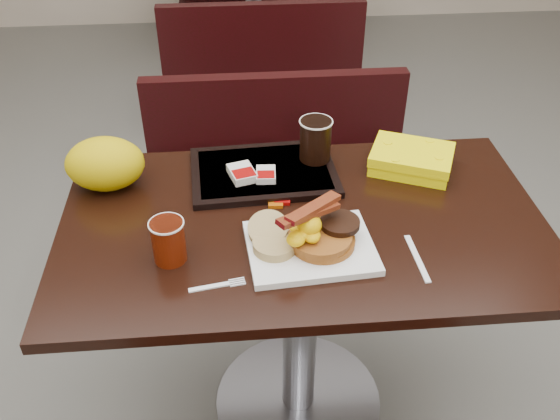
{
  "coord_description": "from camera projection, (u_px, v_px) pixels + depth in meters",
  "views": [
    {
      "loc": [
        -0.16,
        -1.19,
        1.68
      ],
      "look_at": [
        -0.06,
        -0.05,
        0.82
      ],
      "focal_mm": 39.27,
      "sensor_mm": 36.0,
      "label": 1
    }
  ],
  "objects": [
    {
      "name": "bench_far_s",
      "position": [
        261.0,
        59.0,
        3.26
      ],
      "size": [
        1.0,
        0.46,
        0.72
      ],
      "primitive_type": null,
      "color": "black",
      "rests_on": "floor"
    },
    {
      "name": "hashbrown_sleeve_right",
      "position": [
        266.0,
        175.0,
        1.63
      ],
      "size": [
        0.05,
        0.07,
        0.02
      ],
      "primitive_type": "cube",
      "rotation": [
        0.0,
        0.0,
        -0.06
      ],
      "color": "silver",
      "rests_on": "tray"
    },
    {
      "name": "clamshell",
      "position": [
        411.0,
        159.0,
        1.68
      ],
      "size": [
        0.26,
        0.23,
        0.06
      ],
      "primitive_type": "cube",
      "rotation": [
        0.0,
        0.0,
        -0.41
      ],
      "color": "#F9E904",
      "rests_on": "table_near"
    },
    {
      "name": "table_far",
      "position": [
        254.0,
        11.0,
        3.81
      ],
      "size": [
        1.2,
        0.7,
        0.75
      ],
      "primitive_type": null,
      "color": "black",
      "rests_on": "floor"
    },
    {
      "name": "coffee_cup_far",
      "position": [
        315.0,
        140.0,
        1.67
      ],
      "size": [
        0.11,
        0.11,
        0.12
      ],
      "primitive_type": "cylinder",
      "rotation": [
        0.0,
        0.0,
        0.35
      ],
      "color": "black",
      "rests_on": "tray"
    },
    {
      "name": "knife",
      "position": [
        417.0,
        258.0,
        1.4
      ],
      "size": [
        0.02,
        0.16,
        0.0
      ],
      "primitive_type": "cube",
      "rotation": [
        0.0,
        0.0,
        -1.53
      ],
      "color": "white",
      "rests_on": "table_near"
    },
    {
      "name": "bacon_strips",
      "position": [
        309.0,
        213.0,
        1.36
      ],
      "size": [
        0.18,
        0.16,
        0.01
      ],
      "primitive_type": null,
      "rotation": [
        0.0,
        0.0,
        0.61
      ],
      "color": "#4A050C",
      "rests_on": "scrambled_eggs"
    },
    {
      "name": "table_near",
      "position": [
        300.0,
        323.0,
        1.74
      ],
      "size": [
        1.2,
        0.7,
        0.75
      ],
      "primitive_type": null,
      "color": "black",
      "rests_on": "floor"
    },
    {
      "name": "muffin_top",
      "position": [
        268.0,
        229.0,
        1.42
      ],
      "size": [
        0.11,
        0.11,
        0.06
      ],
      "primitive_type": "cylinder",
      "rotation": [
        0.38,
        0.0,
        -0.2
      ],
      "color": "tan",
      "rests_on": "platter"
    },
    {
      "name": "condiment_syrup",
      "position": [
        276.0,
        204.0,
        1.56
      ],
      "size": [
        0.04,
        0.03,
        0.01
      ],
      "primitive_type": "cube",
      "rotation": [
        0.0,
        0.0,
        -0.09
      ],
      "color": "#A24506",
      "rests_on": "table_near"
    },
    {
      "name": "paper_bag",
      "position": [
        105.0,
        164.0,
        1.59
      ],
      "size": [
        0.22,
        0.17,
        0.14
      ],
      "primitive_type": "ellipsoid",
      "rotation": [
        0.0,
        0.0,
        0.1
      ],
      "color": "#D3C607",
      "rests_on": "table_near"
    },
    {
      "name": "condiment_ketchup",
      "position": [
        282.0,
        201.0,
        1.57
      ],
      "size": [
        0.04,
        0.04,
        0.01
      ],
      "primitive_type": "cube",
      "rotation": [
        0.0,
        0.0,
        -0.12
      ],
      "color": "#8C0504",
      "rests_on": "table_near"
    },
    {
      "name": "scrambled_eggs",
      "position": [
        309.0,
        227.0,
        1.37
      ],
      "size": [
        0.1,
        0.09,
        0.05
      ],
      "primitive_type": "ellipsoid",
      "rotation": [
        0.0,
        0.0,
        0.03
      ],
      "color": "yellow",
      "rests_on": "pancake_stack"
    },
    {
      "name": "floor",
      "position": [
        298.0,
        403.0,
        1.97
      ],
      "size": [
        6.0,
        7.0,
        0.01
      ],
      "primitive_type": "cube",
      "color": "slate",
      "rests_on": "ground"
    },
    {
      "name": "sausage_patty",
      "position": [
        340.0,
        223.0,
        1.41
      ],
      "size": [
        0.11,
        0.11,
        0.01
      ],
      "primitive_type": "cylinder",
      "rotation": [
        0.0,
        0.0,
        0.15
      ],
      "color": "black",
      "rests_on": "pancake_stack"
    },
    {
      "name": "fork",
      "position": [
        209.0,
        287.0,
        1.32
      ],
      "size": [
        0.13,
        0.04,
        0.0
      ],
      "primitive_type": null,
      "rotation": [
        0.0,
        0.0,
        0.17
      ],
      "color": "white",
      "rests_on": "table_near"
    },
    {
      "name": "platter",
      "position": [
        310.0,
        248.0,
        1.42
      ],
      "size": [
        0.31,
        0.25,
        0.02
      ],
      "primitive_type": "cube",
      "rotation": [
        0.0,
        0.0,
        0.08
      ],
      "color": "white",
      "rests_on": "table_near"
    },
    {
      "name": "coffee_cup_near",
      "position": [
        168.0,
        241.0,
        1.37
      ],
      "size": [
        0.08,
        0.08,
        0.1
      ],
      "primitive_type": "cylinder",
      "rotation": [
        0.0,
        0.0,
        0.02
      ],
      "color": "maroon",
      "rests_on": "table_near"
    },
    {
      "name": "tray",
      "position": [
        264.0,
        172.0,
        1.67
      ],
      "size": [
        0.4,
        0.3,
        0.02
      ],
      "primitive_type": "cube",
      "rotation": [
        0.0,
        0.0,
        0.05
      ],
      "color": "black",
      "rests_on": "table_near"
    },
    {
      "name": "muffin_bottom",
      "position": [
        275.0,
        245.0,
        1.39
      ],
      "size": [
        0.12,
        0.12,
        0.02
      ],
      "primitive_type": "cylinder",
      "rotation": [
        0.0,
        0.0,
        0.18
      ],
      "color": "tan",
      "rests_on": "platter"
    },
    {
      "name": "pancake_stack",
      "position": [
        322.0,
        238.0,
        1.41
      ],
      "size": [
        0.2,
        0.2,
        0.03
      ],
      "primitive_type": "cylinder",
      "rotation": [
        0.0,
        0.0,
        -0.34
      ],
      "color": "#944F18",
      "rests_on": "platter"
    },
    {
      "name": "hashbrown_sleeve_left",
      "position": [
        242.0,
        173.0,
        1.63
      ],
      "size": [
        0.08,
        0.1,
        0.02
      ],
      "primitive_type": "cube",
      "rotation": [
        0.0,
        0.0,
        0.28
      ],
      "color": "silver",
      "rests_on": "tray"
    },
    {
      "name": "bench_near_n",
      "position": [
        280.0,
        187.0,
        2.31
      ],
      "size": [
        1.0,
        0.46,
        0.72
      ],
      "primitive_type": null,
      "color": "black",
      "rests_on": "floor"
    }
  ]
}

